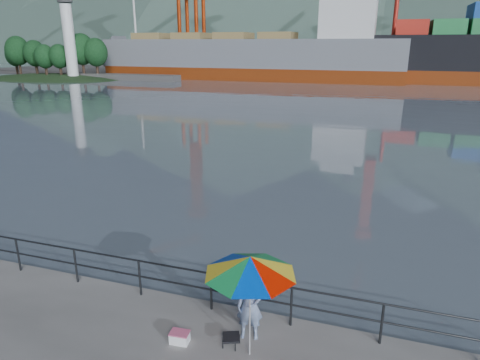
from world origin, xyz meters
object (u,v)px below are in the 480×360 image
fisherman (250,305)px  beach_umbrella (250,265)px  cooler_bag (180,338)px  bulk_carrier (258,56)px

fisherman → beach_umbrella: size_ratio=0.70×
beach_umbrella → cooler_bag: 2.55m
fisherman → beach_umbrella: (0.16, -0.55, 1.31)m
beach_umbrella → bulk_carrier: 75.20m
beach_umbrella → cooler_bag: beach_umbrella is taller
beach_umbrella → bulk_carrier: bulk_carrier is taller
fisherman → cooler_bag: fisherman is taller
beach_umbrella → bulk_carrier: bearing=106.2°
beach_umbrella → bulk_carrier: size_ratio=0.04×
cooler_bag → bulk_carrier: bulk_carrier is taller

